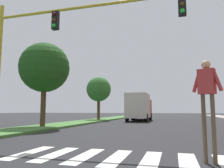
% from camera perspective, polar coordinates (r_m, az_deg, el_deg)
% --- Properties ---
extents(ground_plane, '(140.00, 140.00, 0.00)m').
position_cam_1_polar(ground_plane, '(27.22, 14.51, -9.21)').
color(ground_plane, '#262628').
extents(crosswalk, '(7.65, 2.20, 0.01)m').
position_cam_1_polar(crosswalk, '(6.03, 10.02, -18.70)').
color(crosswalk, silver).
rests_on(crosswalk, ground_plane).
extents(median_strip, '(2.93, 64.00, 0.15)m').
position_cam_1_polar(median_strip, '(26.72, -3.74, -9.30)').
color(median_strip, '#477A38').
rests_on(median_strip, ground_plane).
extents(tree_mid, '(3.56, 3.56, 5.94)m').
position_cam_1_polar(tree_mid, '(16.61, -17.04, 4.03)').
color(tree_mid, '#4C3823').
rests_on(tree_mid, median_strip).
extents(tree_far, '(3.01, 3.01, 5.17)m').
position_cam_1_polar(tree_far, '(27.05, -3.46, -1.41)').
color(tree_far, '#4C3823').
rests_on(tree_far, median_strip).
extents(traffic_light_gantry, '(9.58, 0.30, 6.00)m').
position_cam_1_polar(traffic_light_gantry, '(9.95, -14.49, 11.77)').
color(traffic_light_gantry, gold).
rests_on(traffic_light_gantry, median_strip).
extents(pedestrian_performer, '(0.71, 0.42, 2.49)m').
position_cam_1_polar(pedestrian_performer, '(5.87, 23.39, -2.30)').
color(pedestrian_performer, brown).
rests_on(pedestrian_performer, ground_plane).
extents(sedan_midblock, '(1.90, 4.38, 1.64)m').
position_cam_1_polar(sedan_midblock, '(30.60, 7.34, -7.64)').
color(sedan_midblock, silver).
rests_on(sedan_midblock, ground_plane).
extents(truck_box_delivery, '(2.40, 6.20, 3.10)m').
position_cam_1_polar(truck_box_delivery, '(26.11, 7.03, -5.90)').
color(truck_box_delivery, maroon).
rests_on(truck_box_delivery, ground_plane).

